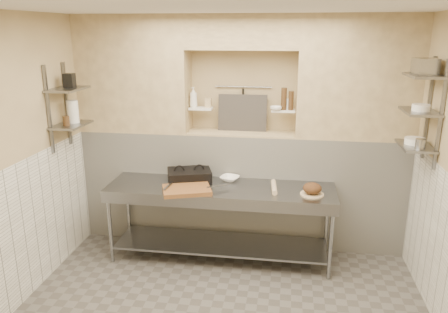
% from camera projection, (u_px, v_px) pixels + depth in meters
% --- Properties ---
extents(wall_back, '(4.00, 0.10, 2.80)m').
position_uv_depth(wall_back, '(243.00, 129.00, 5.58)').
color(wall_back, tan).
rests_on(wall_back, ground).
extents(backwall_lower, '(4.00, 0.40, 1.40)m').
position_uv_depth(backwall_lower, '(241.00, 187.00, 5.54)').
color(backwall_lower, white).
rests_on(backwall_lower, floor).
extents(alcove_sill, '(1.30, 0.40, 0.02)m').
position_uv_depth(alcove_sill, '(241.00, 133.00, 5.34)').
color(alcove_sill, tan).
rests_on(alcove_sill, backwall_lower).
extents(backwall_pillar_left, '(1.35, 0.40, 1.40)m').
position_uv_depth(backwall_pillar_left, '(134.00, 74.00, 5.33)').
color(backwall_pillar_left, tan).
rests_on(backwall_pillar_left, backwall_lower).
extents(backwall_pillar_right, '(1.35, 0.40, 1.40)m').
position_uv_depth(backwall_pillar_right, '(358.00, 78.00, 4.95)').
color(backwall_pillar_right, tan).
rests_on(backwall_pillar_right, backwall_lower).
extents(backwall_header, '(1.30, 0.40, 0.40)m').
position_uv_depth(backwall_header, '(242.00, 32.00, 5.00)').
color(backwall_header, tan).
rests_on(backwall_header, backwall_lower).
extents(wainscot_left, '(0.02, 3.90, 1.40)m').
position_uv_depth(wainscot_left, '(13.00, 240.00, 4.16)').
color(wainscot_left, white).
rests_on(wainscot_left, floor).
extents(alcove_shelf_left, '(0.28, 0.16, 0.02)m').
position_uv_depth(alcove_shelf_left, '(201.00, 108.00, 5.33)').
color(alcove_shelf_left, white).
rests_on(alcove_shelf_left, backwall_lower).
extents(alcove_shelf_right, '(0.28, 0.16, 0.02)m').
position_uv_depth(alcove_shelf_right, '(283.00, 111.00, 5.18)').
color(alcove_shelf_right, white).
rests_on(alcove_shelf_right, backwall_lower).
extents(utensil_rail, '(0.70, 0.02, 0.02)m').
position_uv_depth(utensil_rail, '(243.00, 87.00, 5.35)').
color(utensil_rail, gray).
rests_on(utensil_rail, wall_back).
extents(hanging_steel, '(0.02, 0.02, 0.30)m').
position_uv_depth(hanging_steel, '(243.00, 101.00, 5.38)').
color(hanging_steel, black).
rests_on(hanging_steel, utensil_rail).
extents(splash_panel, '(0.60, 0.08, 0.45)m').
position_uv_depth(splash_panel, '(242.00, 113.00, 5.37)').
color(splash_panel, '#383330').
rests_on(splash_panel, alcove_sill).
extents(shelf_rail_left_a, '(0.03, 0.03, 0.95)m').
position_uv_depth(shelf_rail_left_a, '(67.00, 104.00, 5.04)').
color(shelf_rail_left_a, slate).
rests_on(shelf_rail_left_a, wall_left).
extents(shelf_rail_left_b, '(0.03, 0.03, 0.95)m').
position_uv_depth(shelf_rail_left_b, '(49.00, 110.00, 4.66)').
color(shelf_rail_left_b, slate).
rests_on(shelf_rail_left_b, wall_left).
extents(wall_shelf_left_lower, '(0.30, 0.50, 0.02)m').
position_uv_depth(wall_shelf_left_lower, '(71.00, 125.00, 4.88)').
color(wall_shelf_left_lower, slate).
rests_on(wall_shelf_left_lower, wall_left).
extents(wall_shelf_left_upper, '(0.30, 0.50, 0.03)m').
position_uv_depth(wall_shelf_left_upper, '(68.00, 89.00, 4.77)').
color(wall_shelf_left_upper, slate).
rests_on(wall_shelf_left_upper, wall_left).
extents(shelf_rail_right_a, '(0.03, 0.03, 1.05)m').
position_uv_depth(shelf_rail_right_a, '(428.00, 109.00, 4.46)').
color(shelf_rail_right_a, slate).
rests_on(shelf_rail_right_a, wall_right).
extents(shelf_rail_right_b, '(0.03, 0.03, 1.05)m').
position_uv_depth(shelf_rail_right_b, '(441.00, 116.00, 4.08)').
color(shelf_rail_right_b, slate).
rests_on(shelf_rail_right_b, wall_right).
extents(wall_shelf_right_lower, '(0.30, 0.50, 0.02)m').
position_uv_depth(wall_shelf_right_lower, '(415.00, 146.00, 4.38)').
color(wall_shelf_right_lower, slate).
rests_on(wall_shelf_right_lower, wall_right).
extents(wall_shelf_right_mid, '(0.30, 0.50, 0.02)m').
position_uv_depth(wall_shelf_right_mid, '(420.00, 112.00, 4.29)').
color(wall_shelf_right_mid, slate).
rests_on(wall_shelf_right_mid, wall_right).
extents(wall_shelf_right_upper, '(0.30, 0.50, 0.03)m').
position_uv_depth(wall_shelf_right_upper, '(424.00, 76.00, 4.19)').
color(wall_shelf_right_upper, slate).
rests_on(wall_shelf_right_upper, wall_right).
extents(prep_table, '(2.60, 0.70, 0.90)m').
position_uv_depth(prep_table, '(220.00, 208.00, 5.04)').
color(prep_table, gray).
rests_on(prep_table, floor).
extents(panini_press, '(0.59, 0.50, 0.14)m').
position_uv_depth(panini_press, '(189.00, 176.00, 5.15)').
color(panini_press, black).
rests_on(panini_press, prep_table).
extents(cutting_board, '(0.61, 0.51, 0.05)m').
position_uv_depth(cutting_board, '(187.00, 190.00, 4.82)').
color(cutting_board, brown).
rests_on(cutting_board, prep_table).
extents(knife_blade, '(0.25, 0.19, 0.01)m').
position_uv_depth(knife_blade, '(218.00, 186.00, 4.88)').
color(knife_blade, gray).
rests_on(knife_blade, cutting_board).
extents(tongs, '(0.06, 0.29, 0.03)m').
position_uv_depth(tongs, '(169.00, 185.00, 4.86)').
color(tongs, gray).
rests_on(tongs, cutting_board).
extents(mixing_bowl, '(0.27, 0.27, 0.05)m').
position_uv_depth(mixing_bowl, '(230.00, 178.00, 5.18)').
color(mixing_bowl, white).
rests_on(mixing_bowl, prep_table).
extents(rolling_pin, '(0.09, 0.38, 0.06)m').
position_uv_depth(rolling_pin, '(274.00, 187.00, 4.89)').
color(rolling_pin, beige).
rests_on(rolling_pin, prep_table).
extents(bread_board, '(0.26, 0.26, 0.01)m').
position_uv_depth(bread_board, '(312.00, 194.00, 4.74)').
color(bread_board, beige).
rests_on(bread_board, prep_table).
extents(bread_loaf, '(0.20, 0.20, 0.12)m').
position_uv_depth(bread_loaf, '(312.00, 188.00, 4.72)').
color(bread_loaf, '#4C2D19').
rests_on(bread_loaf, bread_board).
extents(bottle_soap, '(0.13, 0.13, 0.25)m').
position_uv_depth(bottle_soap, '(193.00, 97.00, 5.29)').
color(bottle_soap, white).
rests_on(bottle_soap, alcove_shelf_left).
extents(jar_alcove, '(0.07, 0.07, 0.11)m').
position_uv_depth(jar_alcove, '(208.00, 103.00, 5.32)').
color(jar_alcove, tan).
rests_on(jar_alcove, alcove_shelf_left).
extents(bowl_alcove, '(0.17, 0.17, 0.04)m').
position_uv_depth(bowl_alcove, '(276.00, 108.00, 5.13)').
color(bowl_alcove, white).
rests_on(bowl_alcove, alcove_shelf_right).
extents(condiment_a, '(0.06, 0.06, 0.22)m').
position_uv_depth(condiment_a, '(291.00, 101.00, 5.12)').
color(condiment_a, '#3F2916').
rests_on(condiment_a, alcove_shelf_right).
extents(condiment_b, '(0.07, 0.07, 0.26)m').
position_uv_depth(condiment_b, '(284.00, 99.00, 5.13)').
color(condiment_b, '#3F2916').
rests_on(condiment_b, alcove_shelf_right).
extents(condiment_c, '(0.07, 0.07, 0.13)m').
position_uv_depth(condiment_c, '(289.00, 104.00, 5.17)').
color(condiment_c, white).
rests_on(condiment_c, alcove_shelf_right).
extents(jug_left, '(0.13, 0.13, 0.25)m').
position_uv_depth(jug_left, '(73.00, 112.00, 4.90)').
color(jug_left, white).
rests_on(jug_left, wall_shelf_left_lower).
extents(jar_left, '(0.07, 0.07, 0.11)m').
position_uv_depth(jar_left, '(66.00, 121.00, 4.77)').
color(jar_left, '#3F2916').
rests_on(jar_left, wall_shelf_left_lower).
extents(box_left_upper, '(0.11, 0.11, 0.15)m').
position_uv_depth(box_left_upper, '(69.00, 80.00, 4.80)').
color(box_left_upper, black).
rests_on(box_left_upper, wall_shelf_left_upper).
extents(bowl_right, '(0.20, 0.20, 0.06)m').
position_uv_depth(bowl_right, '(415.00, 141.00, 4.41)').
color(bowl_right, white).
rests_on(bowl_right, wall_shelf_right_lower).
extents(canister_right, '(0.10, 0.10, 0.10)m').
position_uv_depth(canister_right, '(420.00, 144.00, 4.22)').
color(canister_right, gray).
rests_on(canister_right, wall_shelf_right_lower).
extents(bowl_right_mid, '(0.17, 0.17, 0.06)m').
position_uv_depth(bowl_right_mid, '(421.00, 108.00, 4.25)').
color(bowl_right_mid, white).
rests_on(bowl_right_mid, wall_shelf_right_mid).
extents(basket_right, '(0.21, 0.25, 0.15)m').
position_uv_depth(basket_right, '(425.00, 66.00, 4.17)').
color(basket_right, gray).
rests_on(basket_right, wall_shelf_right_upper).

